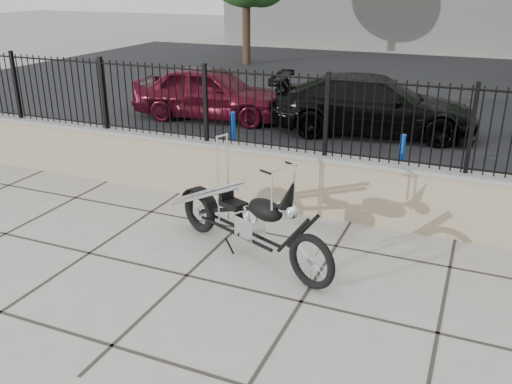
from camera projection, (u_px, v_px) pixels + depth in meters
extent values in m
plane|color=#99968E|center=(186.00, 276.00, 6.73)|extent=(90.00, 90.00, 0.00)
plane|color=black|center=(381.00, 93.00, 17.42)|extent=(30.00, 30.00, 0.00)
cube|color=gray|center=(263.00, 176.00, 8.69)|extent=(14.00, 0.36, 0.96)
cube|color=black|center=(263.00, 110.00, 8.29)|extent=(14.00, 0.08, 1.20)
imported|color=#510B1B|center=(211.00, 93.00, 14.00)|extent=(4.15, 2.02, 1.37)
imported|color=black|center=(374.00, 105.00, 12.61)|extent=(4.95, 2.61, 1.37)
cylinder|color=#0D1AD0|center=(233.00, 134.00, 11.15)|extent=(0.13, 0.13, 0.91)
cylinder|color=blue|center=(401.00, 158.00, 9.76)|extent=(0.13, 0.13, 0.85)
cylinder|color=#382619|center=(246.00, 23.00, 22.58)|extent=(0.34, 0.34, 3.37)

